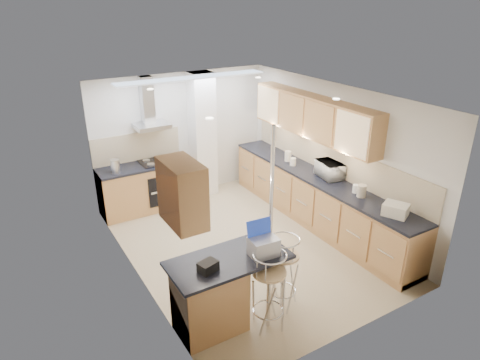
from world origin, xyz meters
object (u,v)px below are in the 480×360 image
bar_stool_near (269,291)px  bread_bin (396,210)px  microwave (330,170)px  bar_stool_end (283,272)px  laptop (264,247)px

bar_stool_near → bread_bin: bread_bin is taller
microwave → bar_stool_end: microwave is taller
bread_bin → laptop: bearing=152.5°
bar_stool_near → bread_bin: (2.24, 0.07, 0.48)m
microwave → bread_bin: (-0.15, -1.55, -0.05)m
laptop → bar_stool_near: 0.55m
bar_stool_end → bread_bin: size_ratio=3.07×
laptop → bread_bin: size_ratio=0.99×
bar_stool_near → laptop: bearing=75.2°
laptop → microwave: bearing=35.9°
laptop → bread_bin: 2.21m
laptop → bar_stool_near: bearing=-94.2°
laptop → bar_stool_end: (0.36, 0.06, -0.54)m
microwave → bar_stool_near: (-2.39, -1.62, -0.53)m
laptop → bar_stool_end: 0.65m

